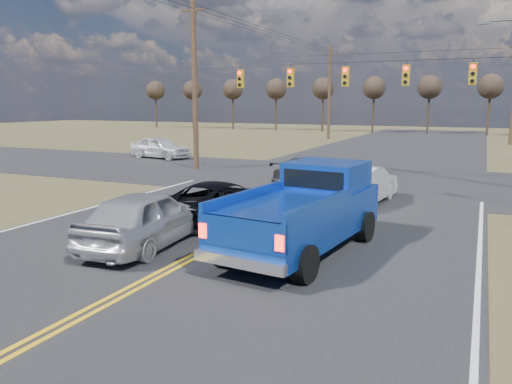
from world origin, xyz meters
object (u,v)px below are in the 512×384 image
at_px(cross_car_west, 160,147).
at_px(white_car_queue, 361,184).
at_px(black_suv, 221,201).
at_px(silver_suv, 146,218).
at_px(dgrey_car_queue, 309,172).
at_px(pickup_truck, 305,211).

bearing_deg(cross_car_west, white_car_queue, -114.80).
height_order(black_suv, cross_car_west, cross_car_west).
relative_size(silver_suv, black_suv, 0.97).
xyz_separation_m(dgrey_car_queue, cross_car_west, (-13.75, 7.36, 0.08)).
bearing_deg(cross_car_west, dgrey_car_queue, -111.48).
height_order(pickup_truck, white_car_queue, pickup_truck).
height_order(silver_suv, black_suv, silver_suv).
height_order(pickup_truck, black_suv, pickup_truck).
bearing_deg(silver_suv, cross_car_west, -60.42).
bearing_deg(black_suv, dgrey_car_queue, -87.99).
bearing_deg(pickup_truck, black_suv, 156.15).
relative_size(silver_suv, cross_car_west, 1.02).
xyz_separation_m(pickup_truck, dgrey_car_queue, (-3.27, 10.06, -0.41)).
relative_size(silver_suv, dgrey_car_queue, 0.97).
height_order(white_car_queue, cross_car_west, cross_car_west).
distance_m(black_suv, white_car_queue, 6.08).
bearing_deg(dgrey_car_queue, pickup_truck, 112.79).
xyz_separation_m(pickup_truck, silver_suv, (-4.21, -1.37, -0.31)).
bearing_deg(white_car_queue, dgrey_car_queue, -36.89).
relative_size(black_suv, white_car_queue, 1.04).
relative_size(black_suv, cross_car_west, 1.06).
bearing_deg(white_car_queue, black_suv, 58.80).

